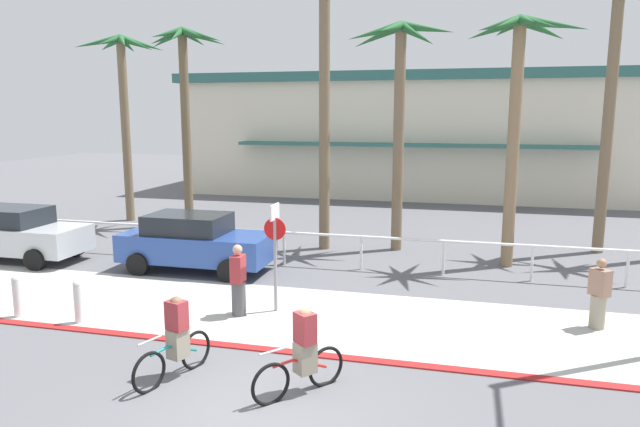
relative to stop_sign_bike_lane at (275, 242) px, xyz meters
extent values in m
plane|color=#5B5B60|center=(1.27, 5.62, -1.68)|extent=(80.00, 80.00, 0.00)
cube|color=beige|center=(1.27, -0.18, -1.67)|extent=(44.00, 4.00, 0.02)
cube|color=maroon|center=(1.27, -2.18, -1.66)|extent=(44.00, 0.24, 0.03)
cube|color=beige|center=(1.37, 22.10, 1.44)|extent=(25.85, 8.95, 6.24)
cube|color=#2D605B|center=(1.37, 22.10, 4.81)|extent=(26.45, 9.55, 0.50)
cube|color=#2D605B|center=(1.37, 17.12, 1.32)|extent=(18.10, 1.20, 0.16)
cylinder|color=white|center=(1.27, 4.12, -0.68)|extent=(23.99, 0.08, 0.08)
cylinder|color=white|center=(-10.72, 4.12, -1.18)|extent=(0.08, 0.08, 1.00)
cylinder|color=white|center=(-8.32, 4.12, -1.18)|extent=(0.08, 0.08, 1.00)
cylinder|color=white|center=(-5.92, 4.12, -1.18)|extent=(0.08, 0.08, 1.00)
cylinder|color=white|center=(-3.52, 4.12, -1.18)|extent=(0.08, 0.08, 1.00)
cylinder|color=white|center=(-1.12, 4.12, -1.18)|extent=(0.08, 0.08, 1.00)
cylinder|color=white|center=(1.27, 4.12, -1.18)|extent=(0.08, 0.08, 1.00)
cylinder|color=white|center=(3.67, 4.12, -1.18)|extent=(0.08, 0.08, 1.00)
cylinder|color=white|center=(6.07, 4.12, -1.18)|extent=(0.08, 0.08, 1.00)
cylinder|color=white|center=(8.47, 4.12, -1.18)|extent=(0.08, 0.08, 1.00)
cylinder|color=gray|center=(0.00, 0.00, -0.58)|extent=(0.08, 0.08, 2.20)
cube|color=white|center=(0.00, 0.00, 0.70)|extent=(0.04, 0.56, 0.36)
cylinder|color=red|center=(0.00, 0.00, 0.30)|extent=(0.52, 0.03, 0.52)
cylinder|color=white|center=(-5.56, -1.84, -1.25)|extent=(0.20, 0.20, 0.85)
sphere|color=white|center=(-5.56, -1.84, -0.78)|extent=(0.20, 0.20, 0.20)
cylinder|color=white|center=(-3.97, -1.82, -1.25)|extent=(0.20, 0.20, 0.85)
sphere|color=white|center=(-3.97, -1.82, -0.78)|extent=(0.20, 0.20, 0.20)
cylinder|color=#756047|center=(-9.86, 9.48, 2.14)|extent=(0.36, 0.36, 7.64)
cone|color=#235B2D|center=(-9.12, 9.48, 5.70)|extent=(1.58, 0.32, 0.83)
cone|color=#235B2D|center=(-9.28, 10.21, 5.77)|extent=(1.45, 1.71, 0.70)
cone|color=#235B2D|center=(-10.04, 10.28, 5.76)|extent=(0.69, 1.73, 0.71)
cone|color=#235B2D|center=(-10.55, 9.82, 5.77)|extent=(1.60, 0.99, 0.69)
cone|color=#235B2D|center=(-10.69, 9.08, 5.76)|extent=(1.86, 1.12, 0.72)
cone|color=#235B2D|center=(-9.99, 8.89, 5.77)|extent=(0.60, 1.35, 0.69)
cone|color=#235B2D|center=(-9.39, 8.90, 5.74)|extent=(1.24, 1.45, 0.75)
cylinder|color=brown|center=(-6.91, 9.20, 2.22)|extent=(0.36, 0.36, 7.80)
cone|color=#235B2D|center=(-6.09, 9.20, 5.90)|extent=(1.72, 0.32, 0.74)
cone|color=#235B2D|center=(-6.24, 9.76, 5.89)|extent=(1.60, 1.42, 0.77)
cone|color=#235B2D|center=(-6.78, 9.93, 5.91)|extent=(0.59, 1.60, 0.73)
cone|color=#235B2D|center=(-7.26, 9.80, 5.95)|extent=(1.01, 1.42, 0.65)
cone|color=#235B2D|center=(-7.76, 9.51, 5.85)|extent=(1.89, 0.95, 0.84)
cone|color=#235B2D|center=(-7.50, 8.99, 5.85)|extent=(1.40, 0.77, 0.82)
cone|color=#235B2D|center=(-7.25, 8.61, 5.94)|extent=(1.00, 1.42, 0.67)
cone|color=#235B2D|center=(-6.79, 8.53, 5.86)|extent=(0.57, 1.51, 0.81)
cone|color=#235B2D|center=(-6.22, 8.62, 5.92)|extent=(1.65, 1.45, 0.72)
cylinder|color=#756047|center=(-0.44, 6.48, 2.89)|extent=(0.36, 0.36, 9.12)
cylinder|color=#756047|center=(1.97, 6.94, 2.00)|extent=(0.36, 0.36, 7.36)
cone|color=#235B2D|center=(2.81, 6.94, 5.55)|extent=(1.73, 0.32, 0.58)
cone|color=#235B2D|center=(2.46, 7.55, 5.44)|extent=(1.28, 1.49, 0.78)
cone|color=#235B2D|center=(1.78, 7.78, 5.53)|extent=(0.71, 1.80, 0.61)
cone|color=#235B2D|center=(1.14, 7.34, 5.41)|extent=(1.89, 1.13, 0.85)
cone|color=#235B2D|center=(1.18, 6.56, 5.44)|extent=(1.81, 1.09, 0.78)
cone|color=#235B2D|center=(1.77, 6.04, 5.49)|extent=(0.74, 1.94, 0.70)
cone|color=#235B2D|center=(2.38, 6.43, 5.41)|extent=(1.14, 1.32, 0.83)
cylinder|color=#846B4C|center=(5.50, 5.63, 1.93)|extent=(0.36, 0.36, 7.21)
cone|color=#235B2D|center=(6.42, 5.63, 5.37)|extent=(1.90, 0.32, 0.64)
cone|color=#235B2D|center=(6.18, 6.20, 5.31)|extent=(1.61, 1.43, 0.75)
cone|color=#235B2D|center=(5.64, 6.40, 5.35)|extent=(0.60, 1.66, 0.68)
cone|color=#235B2D|center=(5.19, 6.16, 5.38)|extent=(0.93, 1.29, 0.60)
cone|color=#235B2D|center=(4.78, 5.89, 5.32)|extent=(1.63, 0.85, 0.74)
cone|color=#235B2D|center=(4.92, 5.42, 5.38)|extent=(1.34, 0.75, 0.62)
cone|color=#235B2D|center=(5.15, 5.02, 5.36)|extent=(1.01, 1.44, 0.64)
cone|color=#235B2D|center=(5.63, 4.90, 5.39)|extent=(0.58, 1.58, 0.60)
cone|color=#235B2D|center=(5.99, 5.22, 5.35)|extent=(1.25, 1.12, 0.68)
cylinder|color=#756047|center=(8.56, 8.24, 2.75)|extent=(0.36, 0.36, 8.85)
cube|color=#B2B7BC|center=(-9.45, 2.51, -0.95)|extent=(4.40, 1.80, 0.80)
cube|color=#1E2328|center=(-9.70, 2.51, -0.27)|extent=(2.29, 1.58, 0.56)
cylinder|color=black|center=(-8.04, 3.41, -1.35)|extent=(0.66, 0.22, 0.66)
cylinder|color=black|center=(-8.04, 1.61, -1.35)|extent=(0.66, 0.22, 0.66)
cylinder|color=black|center=(-10.85, 3.41, -1.35)|extent=(0.66, 0.22, 0.66)
cube|color=#284793|center=(-3.40, 2.80, -0.95)|extent=(4.40, 1.80, 0.80)
cube|color=#1E2328|center=(-3.65, 2.80, -0.27)|extent=(2.29, 1.58, 0.56)
cylinder|color=black|center=(-1.99, 3.70, -1.35)|extent=(0.66, 0.22, 0.66)
cylinder|color=black|center=(-1.99, 1.90, -1.35)|extent=(0.66, 0.22, 0.66)
cylinder|color=black|center=(-4.80, 3.70, -1.35)|extent=(0.66, 0.22, 0.66)
cylinder|color=black|center=(-4.80, 1.90, -1.35)|extent=(0.66, 0.22, 0.66)
torus|color=black|center=(-0.79, -4.26, -1.35)|extent=(0.28, 0.70, 0.72)
torus|color=black|center=(-0.45, -3.22, -1.35)|extent=(0.28, 0.70, 0.72)
cylinder|color=#197F7A|center=(-0.56, -3.53, -1.20)|extent=(0.26, 0.67, 0.35)
cylinder|color=#197F7A|center=(-0.72, -4.03, -1.06)|extent=(0.16, 0.38, 0.07)
cylinder|color=#197F7A|center=(-0.59, -3.62, -1.13)|extent=(0.05, 0.05, 0.44)
cylinder|color=silver|center=(-0.78, -4.21, -0.80)|extent=(0.19, 0.49, 0.04)
cube|color=gray|center=(-0.59, -3.62, -1.07)|extent=(0.36, 0.39, 0.52)
cube|color=#A33338|center=(-0.59, -3.62, -0.55)|extent=(0.40, 0.35, 0.52)
sphere|color=brown|center=(-0.59, -3.62, -0.32)|extent=(0.22, 0.22, 0.22)
torus|color=black|center=(1.32, -4.16, -1.35)|extent=(0.50, 0.59, 0.72)
torus|color=black|center=(2.02, -3.31, -1.35)|extent=(0.50, 0.59, 0.72)
cylinder|color=red|center=(1.81, -3.57, -1.20)|extent=(0.48, 0.56, 0.35)
cylinder|color=red|center=(1.47, -3.97, -1.06)|extent=(0.28, 0.33, 0.07)
cylinder|color=red|center=(1.75, -3.64, -1.13)|extent=(0.05, 0.05, 0.44)
cylinder|color=silver|center=(1.35, -4.12, -0.80)|extent=(0.35, 0.41, 0.04)
cube|color=gray|center=(1.75, -3.64, -1.07)|extent=(0.42, 0.43, 0.52)
cube|color=#A33338|center=(1.75, -3.64, -0.55)|extent=(0.43, 0.42, 0.52)
sphere|color=#9E7556|center=(1.75, -3.64, -0.32)|extent=(0.22, 0.22, 0.22)
cylinder|color=gray|center=(7.08, 0.68, -1.30)|extent=(0.45, 0.45, 0.75)
cube|color=#93705B|center=(7.08, 0.68, -0.64)|extent=(0.45, 0.47, 0.58)
sphere|color=#9E7556|center=(7.08, 0.68, -0.21)|extent=(0.21, 0.21, 0.21)
cylinder|color=#4C4C51|center=(-0.73, -0.49, -1.27)|extent=(0.33, 0.33, 0.81)
cube|color=#A33338|center=(-0.73, -0.49, -0.56)|extent=(0.28, 0.41, 0.62)
sphere|color=#D6A884|center=(-0.73, -0.49, -0.11)|extent=(0.22, 0.22, 0.22)
camera|label=1|loc=(4.22, -12.28, 2.94)|focal=32.32mm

